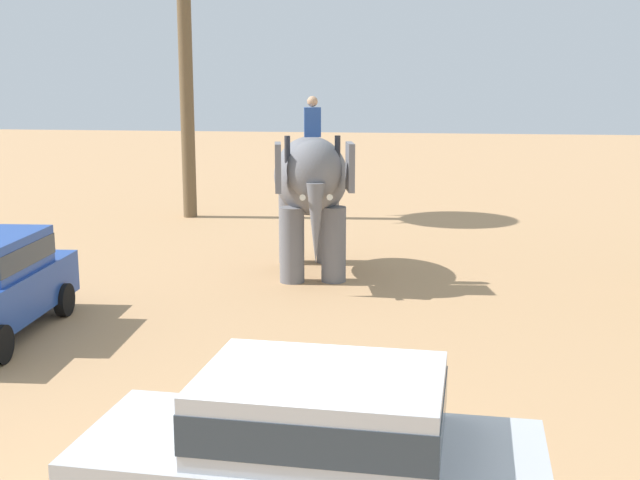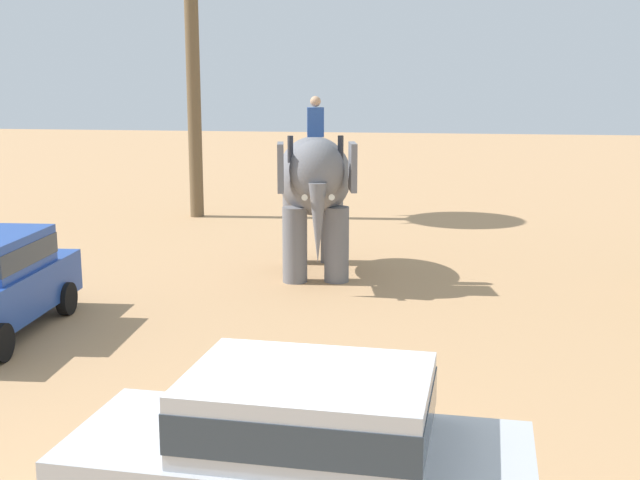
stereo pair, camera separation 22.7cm
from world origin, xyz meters
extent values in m
cube|color=#B7BABF|center=(0.53, -0.36, 1.38)|extent=(2.17, 1.65, 0.64)
cube|color=#2D3842|center=(0.53, -0.36, 1.38)|extent=(2.19, 1.67, 0.35)
cylinder|color=black|center=(-0.81, 0.55, 0.30)|extent=(0.61, 0.21, 0.60)
cylinder|color=black|center=(-4.96, 3.86, 0.30)|extent=(0.22, 0.61, 0.60)
cylinder|color=black|center=(-5.15, 6.39, 0.30)|extent=(0.22, 0.61, 0.60)
ellipsoid|color=slate|center=(-1.27, 10.48, 2.15)|extent=(2.19, 3.36, 1.70)
cylinder|color=slate|center=(-0.66, 9.66, 0.80)|extent=(0.52, 0.52, 1.60)
cylinder|color=slate|center=(-1.52, 9.48, 0.80)|extent=(0.52, 0.52, 1.60)
cylinder|color=slate|center=(-1.03, 11.48, 0.80)|extent=(0.52, 0.52, 1.60)
cylinder|color=slate|center=(-1.89, 11.30, 0.80)|extent=(0.52, 0.52, 1.60)
ellipsoid|color=slate|center=(-0.95, 8.88, 2.45)|extent=(1.28, 1.20, 1.20)
cube|color=slate|center=(-0.26, 9.13, 2.50)|extent=(0.28, 0.81, 0.96)
cube|color=slate|center=(-1.67, 8.84, 2.50)|extent=(0.28, 0.81, 0.96)
cone|color=slate|center=(-0.86, 8.44, 1.45)|extent=(0.42, 0.42, 1.60)
cone|color=beige|center=(-0.61, 8.54, 1.95)|extent=(0.23, 0.58, 0.21)
cone|color=beige|center=(-1.12, 8.44, 1.95)|extent=(0.23, 0.58, 0.21)
cube|color=#2D519E|center=(-1.10, 9.64, 3.35)|extent=(0.38, 0.30, 0.60)
sphere|color=tan|center=(-1.10, 9.64, 3.77)|extent=(0.22, 0.22, 0.22)
cylinder|color=#333338|center=(-0.59, 9.75, 2.80)|extent=(0.12, 0.12, 0.55)
cylinder|color=#333338|center=(-1.61, 9.54, 2.80)|extent=(0.12, 0.12, 0.55)
cylinder|color=brown|center=(-6.17, 17.29, 4.28)|extent=(0.42, 0.42, 8.56)
camera|label=1|loc=(1.47, -6.96, 4.19)|focal=45.56mm
camera|label=2|loc=(1.70, -6.93, 4.19)|focal=45.56mm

